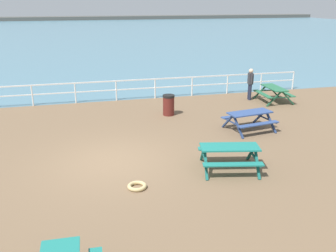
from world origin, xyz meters
TOP-DOWN VIEW (x-y plane):
  - ground_plane at (0.00, 0.00)m, footprint 30.00×24.00m
  - sea_band at (0.00, 52.75)m, footprint 142.00×90.00m
  - distant_shoreline at (0.00, 95.75)m, footprint 142.00×6.00m
  - seaward_railing at (-0.00, 7.75)m, footprint 23.07×0.07m
  - picnic_table_near_left at (3.47, -1.49)m, footprint 2.08×1.86m
  - picnic_table_near_right at (5.73, 1.72)m, footprint 2.01×1.78m
  - picnic_table_far_left at (8.97, 5.50)m, footprint 1.60×1.85m
  - visitor at (7.94, 6.20)m, footprint 0.27×0.52m
  - litter_bin at (3.08, 4.57)m, footprint 0.55×0.55m
  - rope_coil at (0.47, -1.99)m, footprint 0.55×0.55m

SIDE VIEW (x-z plane):
  - ground_plane at x=0.00m, z-range -0.20..0.00m
  - sea_band at x=0.00m, z-range 0.00..0.00m
  - distant_shoreline at x=0.00m, z-range -0.90..0.90m
  - rope_coil at x=0.47m, z-range 0.00..0.11m
  - litter_bin at x=3.08m, z-range 0.00..0.95m
  - picnic_table_near_left at x=3.47m, z-range 0.19..0.98m
  - picnic_table_near_right at x=5.73m, z-range 0.19..0.98m
  - picnic_table_far_left at x=8.97m, z-range 0.19..0.98m
  - seaward_railing at x=0.00m, z-range 0.22..1.30m
  - visitor at x=7.94m, z-range 0.12..1.78m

